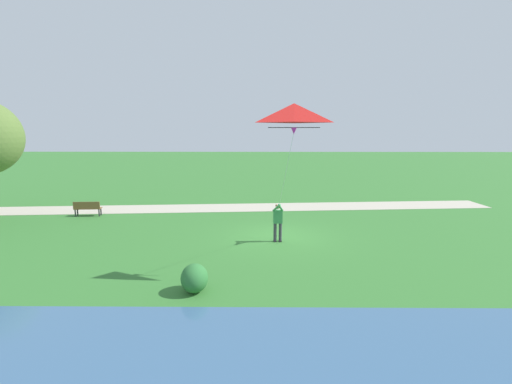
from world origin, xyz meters
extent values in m
plane|color=#33702D|center=(0.00, 0.00, 0.00)|extent=(120.00, 120.00, 0.00)
cube|color=#B7AD99|center=(6.39, 2.00, 0.01)|extent=(4.85, 32.09, 0.02)
cube|color=#232328|center=(-0.69, -0.09, 0.03)|extent=(0.25, 0.13, 0.06)
cylinder|color=#383842|center=(-0.67, -0.09, 0.45)|extent=(0.14, 0.14, 0.82)
cube|color=#232328|center=(-0.71, 0.15, 0.03)|extent=(0.25, 0.13, 0.06)
cylinder|color=#383842|center=(-0.69, 0.15, 0.45)|extent=(0.14, 0.14, 0.82)
cube|color=#38894C|center=(-0.68, 0.03, 1.16)|extent=(0.25, 0.42, 0.60)
sphere|color=#DBB28E|center=(-0.68, 0.03, 1.62)|extent=(0.22, 0.22, 0.22)
ellipsoid|color=#4C3319|center=(-0.66, 0.04, 1.66)|extent=(0.24, 0.24, 0.13)
cylinder|color=#38894C|center=(-0.89, -0.07, 1.61)|extent=(0.55, 0.31, 0.43)
cylinder|color=#38894C|center=(-0.90, 0.10, 1.61)|extent=(0.51, 0.39, 0.43)
sphere|color=#DBB28E|center=(-1.06, 0.00, 1.74)|extent=(0.10, 0.10, 0.10)
pyramid|color=red|center=(-3.95, -0.31, 5.42)|extent=(0.92, 1.86, 0.69)
cone|color=#E02D9E|center=(-4.33, -0.28, 5.00)|extent=(0.21, 0.21, 0.22)
cylinder|color=black|center=(-4.33, -0.28, 5.11)|extent=(0.15, 1.72, 0.02)
cylinder|color=silver|center=(-2.69, -0.14, 3.34)|extent=(3.28, 0.30, 3.21)
cube|color=brown|center=(4.10, 10.85, 0.45)|extent=(0.55, 1.53, 0.05)
cube|color=brown|center=(3.91, 10.84, 0.68)|extent=(0.16, 1.50, 0.40)
cube|color=#2D2D33|center=(4.21, 11.53, 0.23)|extent=(0.06, 0.06, 0.45)
cube|color=#2D2D33|center=(3.89, 11.51, 0.23)|extent=(0.06, 0.06, 0.45)
cube|color=#2D2D33|center=(4.31, 10.19, 0.23)|extent=(0.06, 0.06, 0.45)
cube|color=#2D2D33|center=(3.99, 10.17, 0.23)|extent=(0.06, 0.06, 0.45)
ellipsoid|color=#2D7033|center=(-5.91, 2.90, 0.45)|extent=(0.98, 0.85, 0.91)
camera|label=1|loc=(-16.82, 0.87, 5.13)|focal=25.95mm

